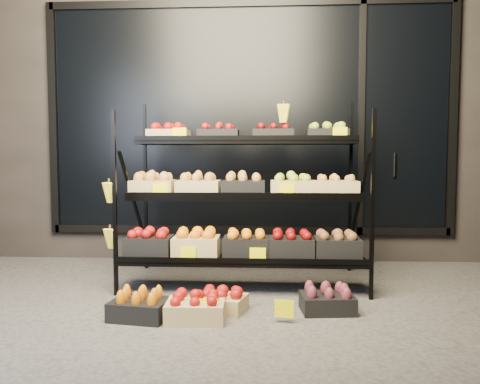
# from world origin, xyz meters

# --- Properties ---
(ground) EXTENTS (24.00, 24.00, 0.00)m
(ground) POSITION_xyz_m (0.00, 0.00, 0.00)
(ground) COLOR #514F4C
(ground) RESTS_ON ground
(building) EXTENTS (6.00, 2.08, 3.50)m
(building) POSITION_xyz_m (0.00, 2.59, 1.75)
(building) COLOR #2D2826
(building) RESTS_ON ground
(display_rack) EXTENTS (2.18, 1.02, 1.73)m
(display_rack) POSITION_xyz_m (-0.01, 0.60, 0.79)
(display_rack) COLOR black
(display_rack) RESTS_ON ground
(tag_floor_a) EXTENTS (0.13, 0.01, 0.12)m
(tag_floor_a) POSITION_xyz_m (-0.20, -0.40, 0.06)
(tag_floor_a) COLOR #EFE800
(tag_floor_a) RESTS_ON ground
(tag_floor_b) EXTENTS (0.13, 0.01, 0.12)m
(tag_floor_b) POSITION_xyz_m (0.32, -0.40, 0.06)
(tag_floor_b) COLOR #EFE800
(tag_floor_b) RESTS_ON ground
(floor_crate_left) EXTENTS (0.41, 0.31, 0.20)m
(floor_crate_left) POSITION_xyz_m (-0.29, -0.38, 0.09)
(floor_crate_left) COLOR tan
(floor_crate_left) RESTS_ON ground
(floor_crate_midleft) EXTENTS (0.43, 0.34, 0.20)m
(floor_crate_midleft) POSITION_xyz_m (-0.68, -0.36, 0.09)
(floor_crate_midleft) COLOR black
(floor_crate_midleft) RESTS_ON ground
(floor_crate_midright) EXTENTS (0.39, 0.33, 0.18)m
(floor_crate_midright) POSITION_xyz_m (-0.13, -0.16, 0.08)
(floor_crate_midright) COLOR tan
(floor_crate_midright) RESTS_ON ground
(floor_crate_right) EXTENTS (0.40, 0.31, 0.19)m
(floor_crate_right) POSITION_xyz_m (0.64, -0.14, 0.09)
(floor_crate_right) COLOR black
(floor_crate_right) RESTS_ON ground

